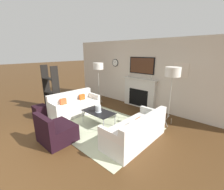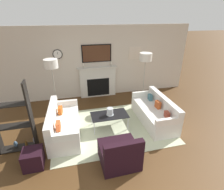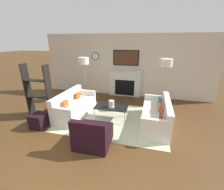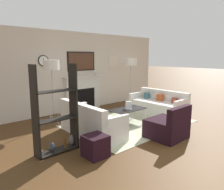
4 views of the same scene
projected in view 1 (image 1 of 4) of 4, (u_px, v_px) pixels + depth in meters
The scene contains 11 objects.
fireplace_wall at pixel (141, 77), 6.08m from camera, with size 7.50×0.28×2.70m.
area_rug at pixel (100, 125), 4.76m from camera, with size 3.34×2.40×0.01m.
couch_left at pixel (75, 106), 5.56m from camera, with size 0.83×1.81×0.80m.
couch_right at pixel (136, 131), 3.80m from camera, with size 0.79×1.85×0.79m.
armchair at pixel (56, 132), 3.82m from camera, with size 0.84×0.79×0.79m.
coffee_table at pixel (98, 112), 4.70m from camera, with size 1.05×0.58×0.43m.
hurricane_candle at pixel (98, 109), 4.64m from camera, with size 0.20×0.20×0.22m.
floor_lamp_left at pixel (98, 67), 6.35m from camera, with size 0.43×0.43×1.79m.
floor_lamp_right at pixel (173, 73), 4.29m from camera, with size 0.44×0.44×1.83m.
shelf_unit at pixel (52, 91), 5.89m from camera, with size 0.85×0.28×1.74m.
ottoman at pixel (40, 111), 5.29m from camera, with size 0.41×0.41×0.42m.
Camera 1 is at (3.20, -0.21, 2.24)m, focal length 24.00 mm.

